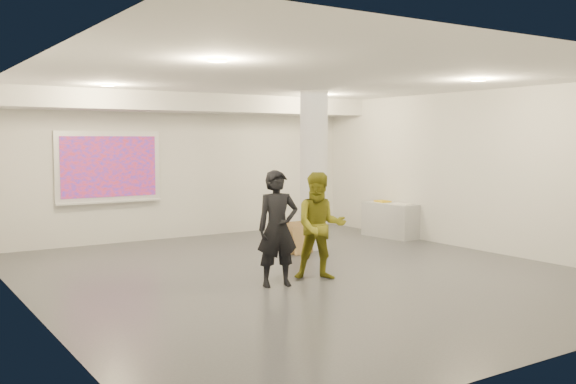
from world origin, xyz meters
TOP-DOWN VIEW (x-y plane):
  - floor at (0.00, 0.00)m, footprint 8.00×9.00m
  - ceiling at (0.00, 0.00)m, footprint 8.00×9.00m
  - wall_back at (0.00, 4.50)m, footprint 8.00×0.01m
  - wall_front at (0.00, -4.50)m, footprint 8.00×0.01m
  - wall_left at (-4.00, 0.00)m, footprint 0.01×9.00m
  - wall_right at (4.00, 0.00)m, footprint 0.01×9.00m
  - soffit_band at (0.00, 3.95)m, footprint 8.00×1.10m
  - downlight_nw at (-2.20, 2.50)m, footprint 0.22×0.22m
  - downlight_ne at (2.20, 2.50)m, footprint 0.22×0.22m
  - downlight_sw at (-2.20, -1.50)m, footprint 0.22×0.22m
  - downlight_se at (2.20, -1.50)m, footprint 0.22×0.22m
  - column at (1.50, 1.80)m, footprint 0.52×0.52m
  - projection_screen at (-1.60, 4.45)m, footprint 2.10×0.13m
  - credenza at (3.72, 2.07)m, footprint 0.64×1.29m
  - papers_stack at (3.73, 1.76)m, footprint 0.37×0.42m
  - postit_pad at (3.74, 2.36)m, footprint 0.30×0.37m
  - cardboard_back at (0.94, 1.51)m, footprint 0.56×0.23m
  - cardboard_front at (0.98, 1.41)m, footprint 0.48×0.23m
  - woman at (-0.76, -0.50)m, footprint 0.68×0.53m
  - man at (0.00, -0.47)m, footprint 0.98×0.91m

SIDE VIEW (x-z plane):
  - floor at x=0.00m, z-range -0.01..0.01m
  - cardboard_front at x=0.98m, z-range 0.00..0.52m
  - cardboard_back at x=0.94m, z-range 0.00..0.59m
  - credenza at x=3.72m, z-range 0.00..0.73m
  - papers_stack at x=3.73m, z-range 0.73..0.75m
  - postit_pad at x=3.74m, z-range 0.73..0.76m
  - man at x=0.00m, z-range 0.00..1.60m
  - woman at x=-0.76m, z-range 0.00..1.65m
  - wall_back at x=0.00m, z-range 0.00..3.00m
  - wall_front at x=0.00m, z-range 0.00..3.00m
  - wall_left at x=-4.00m, z-range 0.00..3.00m
  - wall_right at x=4.00m, z-range 0.00..3.00m
  - column at x=1.50m, z-range 0.00..3.00m
  - projection_screen at x=-1.60m, z-range 0.82..2.24m
  - soffit_band at x=0.00m, z-range 2.64..3.00m
  - downlight_nw at x=-2.20m, z-range 2.97..2.99m
  - downlight_ne at x=2.20m, z-range 2.97..2.99m
  - downlight_sw at x=-2.20m, z-range 2.97..2.99m
  - downlight_se at x=2.20m, z-range 2.97..2.99m
  - ceiling at x=0.00m, z-range 3.00..3.00m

